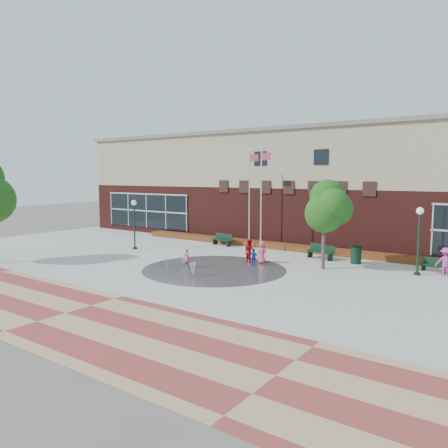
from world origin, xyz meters
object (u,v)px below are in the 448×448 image
Objects in this scene: flagpole_right at (262,194)px; trash_can at (356,255)px; flagpole_left at (250,194)px; bench_left at (222,242)px; child_splash at (187,258)px.

flagpole_right is 7.84m from trash_can.
trash_can is (6.95, -0.20, -3.61)m from flagpole_right.
flagpole_right reaches higher than flagpole_left.
flagpole_left is 9.35m from trash_can.
flagpole_right is at bearing 178.32° from trash_can.
flagpole_right is at bearing -26.93° from flagpole_left.
flagpole_left is at bearing 18.37° from bench_left.
flagpole_right is 6.63× the size of trash_can.
flagpole_right is at bearing -97.14° from child_splash.
flagpole_right is 8.13m from child_splash.
bench_left is 1.68× the size of child_splash.
flagpole_right is at bearing 1.60° from bench_left.
trash_can reaches higher than bench_left.
bench_left is 8.55m from child_splash.
child_splash is at bearing -85.48° from flagpole_right.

